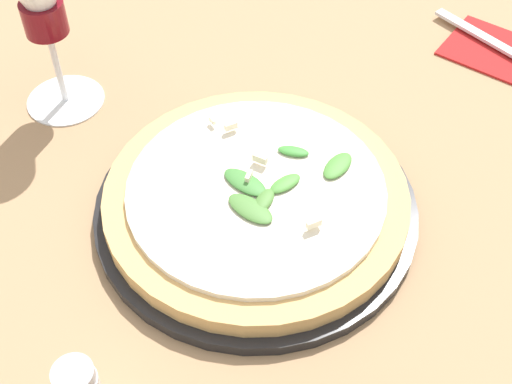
# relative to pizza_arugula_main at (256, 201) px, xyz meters

# --- Properties ---
(ground_plane) EXTENTS (6.00, 6.00, 0.00)m
(ground_plane) POSITION_rel_pizza_arugula_main_xyz_m (-0.01, 0.02, -0.02)
(ground_plane) COLOR #9E7A56
(pizza_arugula_main) EXTENTS (0.30, 0.30, 0.05)m
(pizza_arugula_main) POSITION_rel_pizza_arugula_main_xyz_m (0.00, 0.00, 0.00)
(pizza_arugula_main) COLOR black
(pizza_arugula_main) RESTS_ON ground_plane
(wine_glass) EXTENTS (0.08, 0.08, 0.18)m
(wine_glass) POSITION_rel_pizza_arugula_main_xyz_m (-0.26, -0.05, 0.11)
(wine_glass) COLOR white
(wine_glass) RESTS_ON ground_plane
(napkin) EXTENTS (0.16, 0.12, 0.01)m
(napkin) POSITION_rel_pizza_arugula_main_xyz_m (0.01, 0.38, -0.01)
(napkin) COLOR #B21E1E
(napkin) RESTS_ON ground_plane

